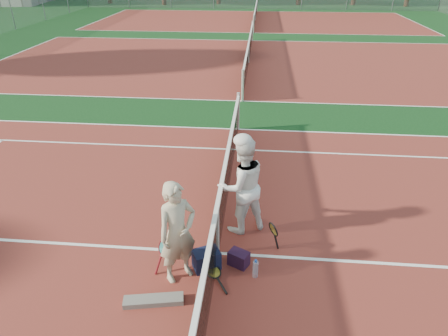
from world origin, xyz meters
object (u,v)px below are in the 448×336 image
object	(u,v)px
racket_spare	(213,273)
water_bottle	(255,269)
racket_black_held	(273,237)
sports_bag_navy	(206,259)
player_b	(242,186)
net_main	(218,229)
racket_red	(165,255)
sports_bag_purple	(239,258)
player_a	(178,233)

from	to	relation	value
racket_spare	water_bottle	size ratio (longest dim) A/B	2.00
racket_black_held	sports_bag_navy	size ratio (longest dim) A/B	1.40
player_b	racket_black_held	world-z (taller)	player_b
net_main	water_bottle	xyz separation A→B (m)	(0.65, -0.50, -0.36)
racket_red	racket_spare	distance (m)	0.83
net_main	racket_red	xyz separation A→B (m)	(-0.81, -0.43, -0.23)
sports_bag_purple	water_bottle	distance (m)	0.38
net_main	racket_black_held	size ratio (longest dim) A/B	18.76
sports_bag_navy	sports_bag_purple	size ratio (longest dim) A/B	1.33
racket_spare	racket_black_held	bearing A→B (deg)	-86.09
racket_red	sports_bag_purple	size ratio (longest dim) A/B	1.74
player_a	racket_red	size ratio (longest dim) A/B	3.08
sports_bag_purple	player_a	bearing A→B (deg)	-159.55
net_main	player_b	xyz separation A→B (m)	(0.35, 0.76, 0.41)
racket_red	sports_bag_navy	size ratio (longest dim) A/B	1.31
player_b	sports_bag_navy	world-z (taller)	player_b
player_a	player_b	bearing A→B (deg)	16.02
net_main	player_b	world-z (taller)	player_b
player_b	water_bottle	world-z (taller)	player_b
net_main	water_bottle	world-z (taller)	net_main
player_b	water_bottle	distance (m)	1.50
racket_black_held	sports_bag_navy	bearing A→B (deg)	-7.66
sports_bag_navy	water_bottle	bearing A→B (deg)	-9.96
player_a	racket_spare	xyz separation A→B (m)	(0.52, 0.05, -0.80)
player_b	racket_spare	world-z (taller)	player_b
player_a	racket_black_held	distance (m)	1.73
net_main	racket_spare	xyz separation A→B (m)	(-0.01, -0.53, -0.46)
player_a	water_bottle	size ratio (longest dim) A/B	5.66
net_main	sports_bag_navy	size ratio (longest dim) A/B	26.18
net_main	racket_red	size ratio (longest dim) A/B	19.96
racket_spare	sports_bag_navy	distance (m)	0.24
player_a	player_b	distance (m)	1.61
racket_black_held	water_bottle	xyz separation A→B (m)	(-0.27, -0.65, -0.14)
net_main	sports_bag_purple	bearing A→B (deg)	-33.21
net_main	sports_bag_purple	size ratio (longest dim) A/B	34.71
racket_black_held	racket_spare	world-z (taller)	racket_black_held
sports_bag_purple	racket_black_held	bearing A→B (deg)	35.84
racket_red	sports_bag_purple	world-z (taller)	racket_red
player_a	sports_bag_purple	xyz separation A→B (m)	(0.91, 0.34, -0.72)
net_main	player_b	size ratio (longest dim) A/B	5.99
player_b	racket_red	world-z (taller)	player_b
player_b	sports_bag_navy	size ratio (longest dim) A/B	4.37
racket_red	sports_bag_navy	xyz separation A→B (m)	(0.66, 0.07, -0.11)
player_a	sports_bag_navy	xyz separation A→B (m)	(0.39, 0.22, -0.68)
net_main	sports_bag_purple	world-z (taller)	net_main
racket_black_held	sports_bag_navy	world-z (taller)	racket_black_held
net_main	racket_red	distance (m)	0.95
player_a	net_main	bearing A→B (deg)	6.71
player_a	water_bottle	xyz separation A→B (m)	(1.19, 0.08, -0.70)
player_a	sports_bag_purple	size ratio (longest dim) A/B	5.36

